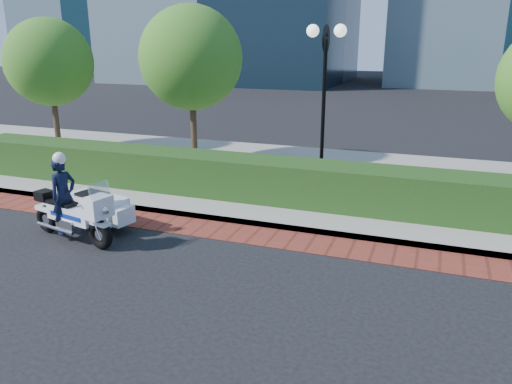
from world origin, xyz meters
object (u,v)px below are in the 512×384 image
(tree_b, at_px, (191,58))
(police_motorcycle, at_px, (81,206))
(lamppost, at_px, (324,81))
(tree_a, at_px, (49,62))

(tree_b, relative_size, police_motorcycle, 2.16)
(tree_b, bearing_deg, lamppost, -16.11)
(police_motorcycle, bearing_deg, tree_b, 106.88)
(lamppost, height_order, police_motorcycle, lamppost)
(tree_a, bearing_deg, tree_b, 0.00)
(lamppost, bearing_deg, police_motorcycle, -129.33)
(lamppost, bearing_deg, tree_b, 163.89)
(tree_a, relative_size, tree_b, 0.94)
(police_motorcycle, bearing_deg, lamppost, 63.00)
(tree_a, relative_size, police_motorcycle, 2.02)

